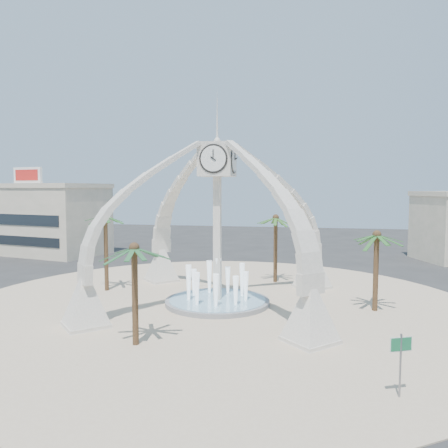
% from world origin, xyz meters
% --- Properties ---
extents(ground, '(140.00, 140.00, 0.00)m').
position_xyz_m(ground, '(0.00, 0.00, 0.00)').
color(ground, '#282828').
rests_on(ground, ground).
extents(plaza, '(40.00, 40.00, 0.06)m').
position_xyz_m(plaza, '(0.00, 0.00, 0.03)').
color(plaza, '#C0AC8F').
rests_on(plaza, ground).
extents(clock_tower, '(17.94, 17.94, 16.30)m').
position_xyz_m(clock_tower, '(-0.00, -0.00, 6.49)').
color(clock_tower, silver).
rests_on(clock_tower, ground).
extents(fountain, '(8.00, 8.00, 3.62)m').
position_xyz_m(fountain, '(0.00, 0.00, 0.29)').
color(fountain, gray).
rests_on(fountain, ground).
extents(building_nw, '(23.75, 13.73, 11.90)m').
position_xyz_m(building_nw, '(-32.00, 22.00, 4.83)').
color(building_nw, beige).
rests_on(building_nw, ground).
extents(palm_east, '(4.32, 4.32, 6.34)m').
position_xyz_m(palm_east, '(11.60, 0.58, 5.52)').
color(palm_east, brown).
rests_on(palm_east, ground).
extents(palm_west, '(4.31, 4.31, 7.25)m').
position_xyz_m(palm_west, '(-10.44, 2.47, 6.43)').
color(palm_west, brown).
rests_on(palm_west, ground).
extents(palm_north, '(4.31, 4.31, 6.91)m').
position_xyz_m(palm_north, '(3.62, 8.97, 6.08)').
color(palm_north, brown).
rests_on(palm_north, ground).
extents(palm_south, '(4.20, 4.20, 6.30)m').
position_xyz_m(palm_south, '(-2.62, -9.49, 5.51)').
color(palm_south, brown).
rests_on(palm_south, ground).
extents(street_sign, '(0.95, 0.44, 2.81)m').
position_xyz_m(street_sign, '(10.87, -13.09, 2.01)').
color(street_sign, slate).
rests_on(street_sign, ground).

